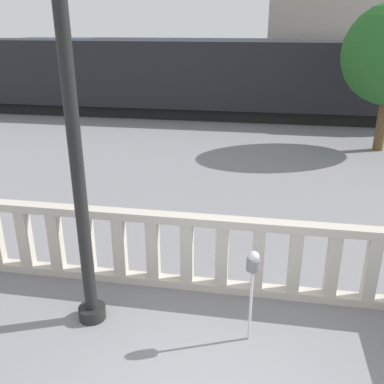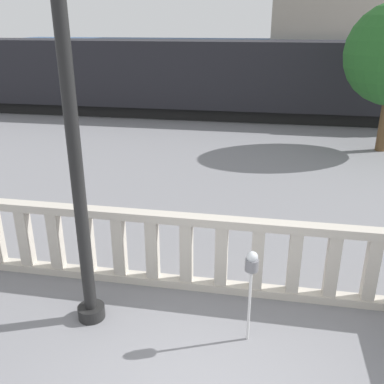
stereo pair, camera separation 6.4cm
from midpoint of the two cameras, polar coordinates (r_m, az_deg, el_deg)
name	(u,v)px [view 2 (the right image)]	position (r m, az deg, el deg)	size (l,w,h in m)	color
balustrade	(221,255)	(7.22, 4.20, -8.41)	(15.24, 0.24, 1.37)	#BCB5A8
lamppost	(68,93)	(5.76, -15.85, 12.57)	(0.42, 0.42, 6.65)	black
parking_meter	(251,269)	(5.95, 8.25, -10.13)	(0.19, 0.19, 1.45)	silver
train_near	(178,77)	(21.19, -1.73, 15.09)	(24.68, 2.80, 4.10)	black
train_far	(227,63)	(30.22, 4.73, 16.78)	(28.26, 2.61, 3.85)	black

